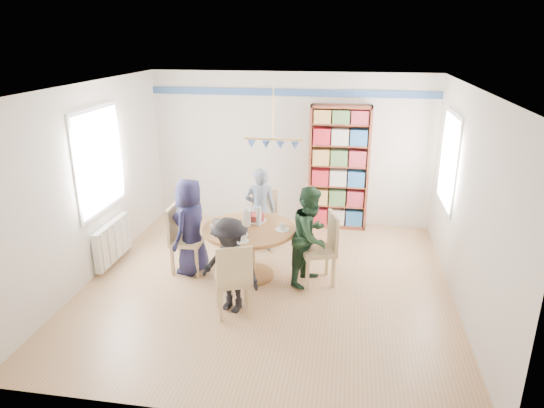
% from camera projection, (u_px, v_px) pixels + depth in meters
% --- Properties ---
extents(ground, '(5.00, 5.00, 0.00)m').
position_uv_depth(ground, '(267.00, 284.00, 6.77)').
color(ground, tan).
extents(room_shell, '(5.00, 5.00, 5.00)m').
position_uv_depth(room_shell, '(260.00, 154.00, 7.06)').
color(room_shell, white).
rests_on(room_shell, ground).
extents(radiator, '(0.12, 1.00, 0.60)m').
position_uv_depth(radiator, '(113.00, 241.00, 7.30)').
color(radiator, silver).
rests_on(radiator, ground).
extents(dining_table, '(1.30, 1.30, 0.75)m').
position_uv_depth(dining_table, '(249.00, 240.00, 6.82)').
color(dining_table, brown).
rests_on(dining_table, ground).
extents(chair_left, '(0.45, 0.45, 1.00)m').
position_uv_depth(chair_left, '(181.00, 236.00, 6.99)').
color(chair_left, tan).
rests_on(chair_left, ground).
extents(chair_right, '(0.56, 0.56, 1.01)m').
position_uv_depth(chair_right, '(324.00, 245.00, 6.66)').
color(chair_right, tan).
rests_on(chair_right, ground).
extents(chair_far, '(0.43, 0.43, 0.95)m').
position_uv_depth(chair_far, '(264.00, 216.00, 7.82)').
color(chair_far, tan).
rests_on(chair_far, ground).
extents(chair_near, '(0.56, 0.56, 0.98)m').
position_uv_depth(chair_near, '(234.00, 277.00, 5.83)').
color(chair_near, tan).
rests_on(chair_near, ground).
extents(person_left, '(0.58, 0.76, 1.41)m').
position_uv_depth(person_left, '(191.00, 226.00, 6.92)').
color(person_left, '#191836').
rests_on(person_left, ground).
extents(person_right, '(0.74, 0.82, 1.40)m').
position_uv_depth(person_right, '(311.00, 236.00, 6.62)').
color(person_right, '#18311E').
rests_on(person_right, ground).
extents(person_far, '(0.55, 0.42, 1.36)m').
position_uv_depth(person_far, '(260.00, 210.00, 7.65)').
color(person_far, gray).
rests_on(person_far, ground).
extents(person_near, '(0.91, 0.70, 1.24)m').
position_uv_depth(person_near, '(230.00, 265.00, 5.95)').
color(person_near, black).
rests_on(person_near, ground).
extents(bookshelf, '(1.04, 0.31, 2.17)m').
position_uv_depth(bookshelf, '(339.00, 169.00, 8.46)').
color(bookshelf, maroon).
rests_on(bookshelf, ground).
extents(tableware, '(1.14, 1.14, 0.30)m').
position_uv_depth(tableware, '(248.00, 223.00, 6.76)').
color(tableware, white).
rests_on(tableware, dining_table).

